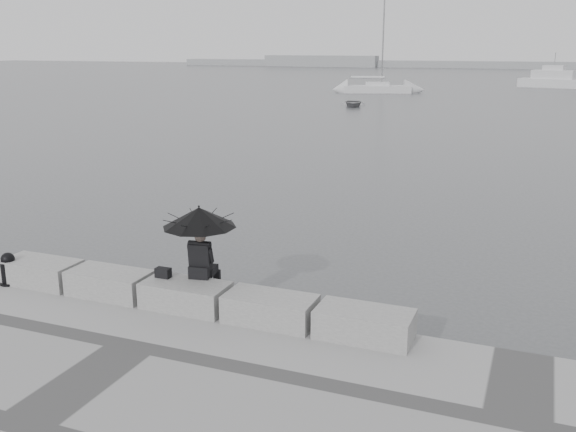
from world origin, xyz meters
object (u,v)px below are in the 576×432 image
at_px(motor_cruiser, 561,81).
at_px(dinghy, 353,103).
at_px(mooring_bollard, 9,271).
at_px(sailboat_left, 377,88).
at_px(seated_person, 199,224).

distance_m(motor_cruiser, dinghy, 39.35).
relative_size(mooring_bollard, sailboat_left, 0.05).
bearing_deg(mooring_bollard, sailboat_left, 97.57).
bearing_deg(seated_person, motor_cruiser, 74.36).
xyz_separation_m(mooring_bollard, sailboat_left, (-8.51, 64.09, -0.26)).
height_order(sailboat_left, motor_cruiser, sailboat_left).
distance_m(seated_person, motor_cruiser, 81.30).
height_order(seated_person, dinghy, seated_person).
xyz_separation_m(motor_cruiser, dinghy, (-17.41, -35.28, -0.62)).
relative_size(mooring_bollard, motor_cruiser, 0.06).
bearing_deg(sailboat_left, motor_cruiser, 24.43).
relative_size(sailboat_left, motor_cruiser, 1.21).
bearing_deg(dinghy, seated_person, -93.96).
height_order(seated_person, sailboat_left, sailboat_left).
bearing_deg(motor_cruiser, dinghy, -102.11).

